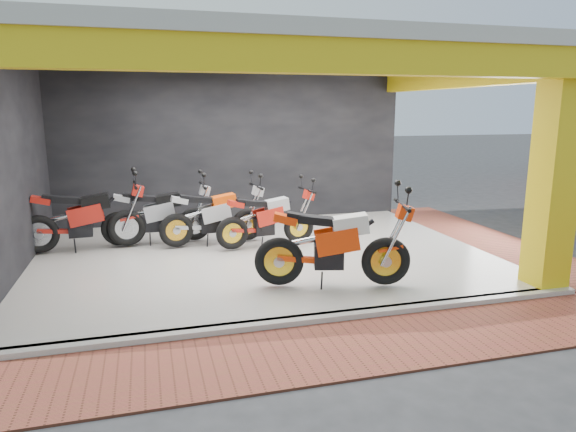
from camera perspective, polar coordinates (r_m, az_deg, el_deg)
ground at (r=7.65m, az=0.54°, el=-8.86°), size 80.00×80.00×0.00m
showroom_floor at (r=9.47m, az=-2.82°, el=-4.43°), size 8.00×6.00×0.10m
showroom_ceiling at (r=9.14m, az=-3.05°, el=17.47°), size 8.40×6.40×0.20m
back_wall at (r=12.17m, az=-6.16°, el=7.30°), size 8.20×0.20×3.50m
left_wall at (r=9.17m, az=-28.87°, el=4.41°), size 0.20×6.20×3.50m
corner_column at (r=8.44m, az=27.47°, el=4.03°), size 0.50×0.50×3.50m
header_beam_front at (r=6.23m, az=3.27°, el=17.32°), size 8.40×0.30×0.40m
header_beam_right at (r=10.72m, az=19.06°, el=14.42°), size 0.30×6.40×0.40m
floor_kerb at (r=6.73m, az=2.99°, el=-11.41°), size 8.00×0.20×0.10m
paver_front at (r=6.08m, az=5.40°, el=-14.49°), size 9.00×1.40×0.03m
paver_right at (r=11.49m, az=21.25°, el=-2.50°), size 1.40×7.00×0.03m
moto_hero at (r=7.66m, az=10.91°, el=-2.41°), size 2.59×1.51×1.49m
moto_row_a at (r=9.97m, az=1.21°, el=0.46°), size 2.15×1.00×1.27m
moto_row_b at (r=10.30m, az=-10.41°, el=0.86°), size 2.21×0.84×1.35m
moto_row_c at (r=10.16m, az=-4.52°, el=0.82°), size 2.25×1.03×1.33m
moto_row_d at (r=10.16m, az=-17.58°, el=0.60°), size 2.40×1.01×1.44m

